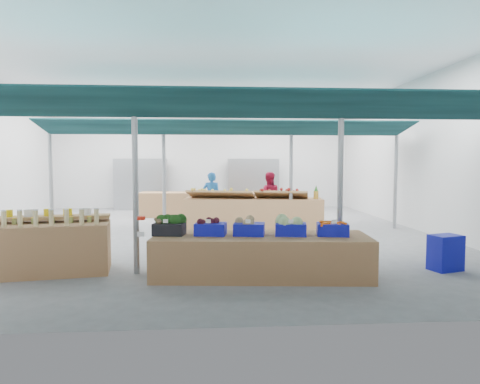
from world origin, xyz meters
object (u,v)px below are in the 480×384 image
at_px(bottle_shelf, 51,246).
at_px(crate_stack, 445,253).
at_px(veg_counter, 261,256).
at_px(fruit_counter, 253,213).
at_px(vendor_right, 269,197).
at_px(vendor_left, 212,197).

relative_size(bottle_shelf, crate_stack, 3.26).
height_order(bottle_shelf, crate_stack, bottle_shelf).
distance_m(veg_counter, fruit_counter, 5.31).
relative_size(fruit_counter, vendor_right, 2.50).
height_order(crate_stack, vendor_left, vendor_left).
bearing_deg(crate_stack, bottle_shelf, 177.48).
height_order(crate_stack, vendor_right, vendor_right).
bearing_deg(crate_stack, vendor_right, 109.80).
bearing_deg(vendor_right, fruit_counter, 68.30).
relative_size(crate_stack, vendor_left, 0.39).
bearing_deg(bottle_shelf, vendor_left, 55.91).
bearing_deg(veg_counter, bottle_shelf, 177.88).
distance_m(fruit_counter, crate_stack, 5.87).
bearing_deg(fruit_counter, veg_counter, -87.56).
distance_m(fruit_counter, vendor_right, 1.31).
relative_size(fruit_counter, crate_stack, 6.34).
xyz_separation_m(veg_counter, crate_stack, (3.26, 0.15, -0.03)).
distance_m(vendor_left, vendor_right, 1.80).
height_order(bottle_shelf, veg_counter, bottle_shelf).
distance_m(veg_counter, crate_stack, 3.26).
relative_size(bottle_shelf, vendor_right, 1.29).
relative_size(vendor_left, vendor_right, 1.00).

